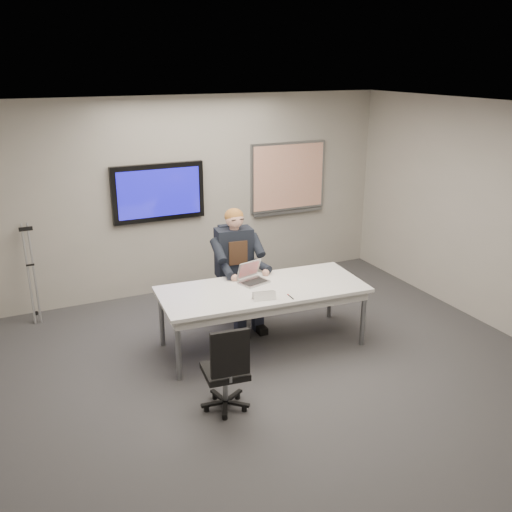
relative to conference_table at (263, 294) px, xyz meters
name	(u,v)px	position (x,y,z in m)	size (l,w,h in m)	color
floor	(288,381)	(-0.11, -0.86, -0.65)	(6.00, 6.00, 0.02)	#353537
ceiling	(293,111)	(-0.11, -0.86, 2.15)	(6.00, 6.00, 0.02)	silver
wall_back	(192,195)	(-0.11, 2.14, 0.75)	(6.00, 0.02, 2.80)	#A7A197
wall_right	(512,223)	(2.89, -0.86, 0.75)	(0.02, 6.00, 2.80)	#A7A197
conference_table	(263,294)	(0.00, 0.00, 0.00)	(2.46, 1.16, 0.74)	white
tv_display	(158,192)	(-0.61, 2.08, 0.85)	(1.30, 0.09, 0.80)	black
whiteboard	(288,178)	(1.44, 2.11, 0.88)	(1.25, 0.08, 1.10)	gray
office_chair_far	(234,294)	(0.02, 0.92, -0.35)	(0.60, 0.60, 0.98)	black
office_chair_near	(226,384)	(-0.90, -1.07, -0.36)	(0.49, 0.49, 0.93)	black
seated_person	(240,280)	(0.00, 0.66, -0.05)	(0.49, 0.83, 1.49)	#1F2334
crutch	(31,271)	(-2.39, 1.91, 0.02)	(0.18, 0.38, 1.34)	#A3A5AA
laptop	(252,277)	(-0.03, 0.24, 0.14)	(0.38, 0.39, 0.23)	#A6A6A9
name_tent	(264,295)	(-0.13, -0.31, 0.13)	(0.25, 0.07, 0.10)	white
pen	(290,297)	(0.16, -0.38, 0.09)	(0.01, 0.01, 0.15)	black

